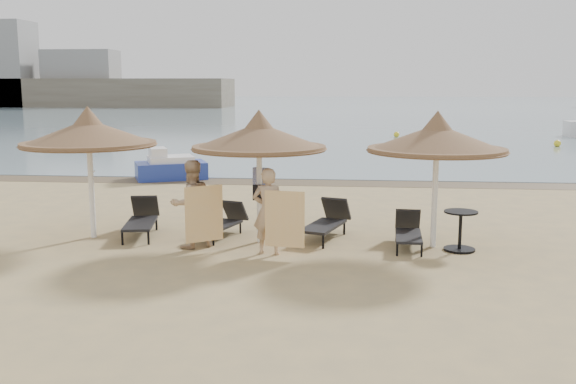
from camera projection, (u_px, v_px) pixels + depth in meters
The scene contains 22 objects.
ground at pixel (235, 252), 13.02m from camera, with size 160.00×160.00×0.00m, color tan.
sea at pixel (335, 107), 91.50m from camera, with size 200.00×140.00×0.03m, color slate.
wet_sand_strip at pixel (283, 182), 22.24m from camera, with size 200.00×1.60×0.01m, color brown.
far_shore at pixel (158, 86), 91.28m from camera, with size 150.00×54.80×12.00m.
palapa_left at pixel (89, 133), 13.90m from camera, with size 2.93×2.93×2.91m.
palapa_center at pixel (259, 137), 13.49m from camera, with size 2.88×2.88×2.85m.
palapa_right at pixel (437, 139), 13.08m from camera, with size 2.87×2.87×2.85m.
lounger_far_left at pixel (142, 218), 14.53m from camera, with size 0.91×1.89×0.81m.
lounger_near_left at pixel (223, 221), 14.39m from camera, with size 1.01×1.71×0.73m.
lounger_near_right at pixel (327, 221), 14.25m from camera, with size 1.13×1.92×0.82m.
lounger_far_right at pixel (408, 231), 13.49m from camera, with size 0.62×1.62×0.71m.
side_table at pixel (460, 232), 13.10m from camera, with size 0.68×0.68×0.82m.
person_left at pixel (191, 197), 13.25m from camera, with size 0.98×0.64×2.13m, color tan.
person_right at pixel (268, 204), 12.73m from camera, with size 0.93×0.61×2.03m, color tan.
towel_left at pixel (204, 214), 12.92m from camera, with size 0.68×0.49×1.15m.
towel_right at pixel (285, 219), 12.50m from camera, with size 0.79×0.12×1.12m.
bag_patterned at pixel (261, 177), 13.82m from camera, with size 0.35×0.23×0.42m.
bag_dark at pixel (258, 193), 13.53m from camera, with size 0.24×0.10×0.33m.
pedal_boat at pixel (170, 167), 22.91m from camera, with size 2.80×2.29×1.13m.
buoy_left at pixel (229, 139), 36.92m from camera, with size 0.37×0.37×0.37m, color yellow.
buoy_mid at pixel (397, 134), 40.45m from camera, with size 0.37×0.37×0.37m, color yellow.
buoy_right at pixel (557, 144), 34.38m from camera, with size 0.38×0.38×0.38m, color yellow.
Camera 1 is at (2.29, -12.46, 3.40)m, focal length 40.00 mm.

